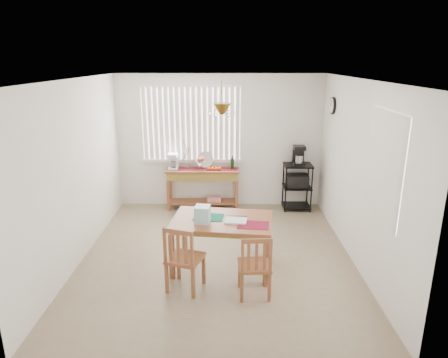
{
  "coord_description": "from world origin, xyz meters",
  "views": [
    {
      "loc": [
        0.15,
        -5.44,
        2.86
      ],
      "look_at": [
        0.1,
        0.55,
        1.05
      ],
      "focal_mm": 32.0,
      "sensor_mm": 36.0,
      "label": 1
    }
  ],
  "objects_px": {
    "cart_items": "(299,156)",
    "dining_table": "(222,225)",
    "chair_left": "(184,259)",
    "wire_cart": "(297,182)",
    "chair_right": "(255,266)",
    "sideboard": "(203,179)"
  },
  "relations": [
    {
      "from": "cart_items",
      "to": "dining_table",
      "type": "xyz_separation_m",
      "value": [
        -1.44,
        -2.34,
        -0.43
      ]
    },
    {
      "from": "dining_table",
      "to": "chair_left",
      "type": "relative_size",
      "value": 1.62
    },
    {
      "from": "wire_cart",
      "to": "dining_table",
      "type": "distance_m",
      "value": 2.74
    },
    {
      "from": "chair_left",
      "to": "dining_table",
      "type": "bearing_deg",
      "value": 51.32
    },
    {
      "from": "chair_right",
      "to": "wire_cart",
      "type": "bearing_deg",
      "value": 71.44
    },
    {
      "from": "cart_items",
      "to": "chair_right",
      "type": "distance_m",
      "value": 3.29
    },
    {
      "from": "sideboard",
      "to": "wire_cart",
      "type": "height_order",
      "value": "wire_cart"
    },
    {
      "from": "sideboard",
      "to": "wire_cart",
      "type": "bearing_deg",
      "value": -1.07
    },
    {
      "from": "dining_table",
      "to": "chair_right",
      "type": "distance_m",
      "value": 0.86
    },
    {
      "from": "chair_left",
      "to": "chair_right",
      "type": "distance_m",
      "value": 0.9
    },
    {
      "from": "cart_items",
      "to": "chair_left",
      "type": "bearing_deg",
      "value": -123.11
    },
    {
      "from": "wire_cart",
      "to": "dining_table",
      "type": "relative_size",
      "value": 0.62
    },
    {
      "from": "sideboard",
      "to": "chair_left",
      "type": "xyz_separation_m",
      "value": [
        -0.07,
        -2.96,
        -0.16
      ]
    },
    {
      "from": "cart_items",
      "to": "chair_right",
      "type": "relative_size",
      "value": 0.44
    },
    {
      "from": "sideboard",
      "to": "chair_right",
      "type": "bearing_deg",
      "value": -75.21
    },
    {
      "from": "dining_table",
      "to": "chair_right",
      "type": "height_order",
      "value": "chair_right"
    },
    {
      "from": "wire_cart",
      "to": "sideboard",
      "type": "bearing_deg",
      "value": 178.93
    },
    {
      "from": "wire_cart",
      "to": "chair_left",
      "type": "distance_m",
      "value": 3.49
    },
    {
      "from": "dining_table",
      "to": "chair_left",
      "type": "xyz_separation_m",
      "value": [
        -0.48,
        -0.59,
        -0.21
      ]
    },
    {
      "from": "dining_table",
      "to": "chair_left",
      "type": "bearing_deg",
      "value": -128.68
    },
    {
      "from": "wire_cart",
      "to": "cart_items",
      "type": "height_order",
      "value": "cart_items"
    },
    {
      "from": "sideboard",
      "to": "wire_cart",
      "type": "relative_size",
      "value": 1.56
    }
  ]
}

